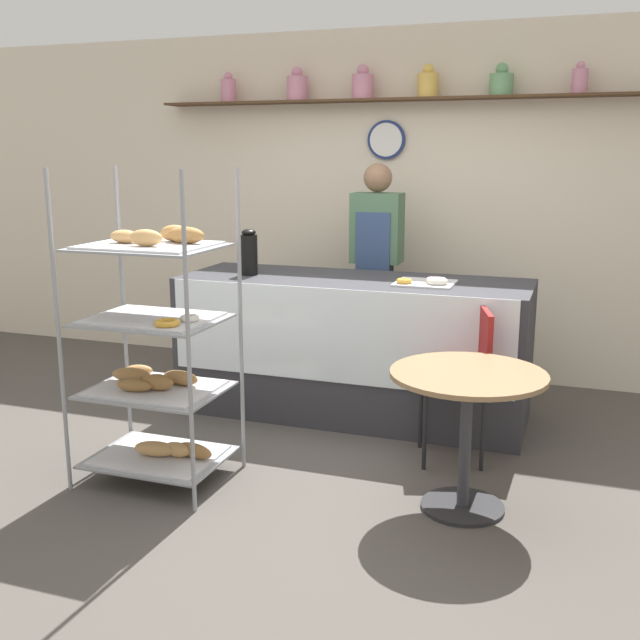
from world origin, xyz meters
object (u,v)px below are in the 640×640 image
Objects in this scene: cafe_chair at (467,368)px; coffee_carafe at (249,253)px; cafe_table at (467,406)px; donut_tray_counter at (428,282)px; pastry_rack at (156,353)px; person_worker at (376,266)px.

coffee_carafe is at bearing -122.39° from cafe_chair.
donut_tray_counter is (-0.43, 1.12, 0.41)m from cafe_table.
donut_tray_counter is at bearing -160.97° from cafe_chair.
cafe_chair is (-0.09, 0.63, 0.01)m from cafe_table.
cafe_table is at bearing -33.42° from coffee_carafe.
pastry_rack reaches higher than person_worker.
person_worker reaches higher than cafe_table.
cafe_chair is (1.54, 0.81, -0.16)m from pastry_rack.
cafe_table is 0.64m from cafe_chair.
coffee_carafe is at bearing 91.60° from pastry_rack.
cafe_chair is at bearing -16.55° from coffee_carafe.
coffee_carafe is 0.84× the size of donut_tray_counter.
donut_tray_counter is (1.23, 0.02, -0.14)m from coffee_carafe.
coffee_carafe reaches higher than cafe_chair.
donut_tray_counter is at bearing 47.43° from pastry_rack.
pastry_rack reaches higher than coffee_carafe.
cafe_chair is 2.41× the size of donut_tray_counter.
pastry_rack is 1.65m from cafe_table.
person_worker is at bearing 127.32° from donut_tray_counter.
person_worker is 5.36× the size of coffee_carafe.
pastry_rack reaches higher than cafe_table.
coffee_carafe is (-1.58, 0.47, 0.54)m from cafe_chair.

